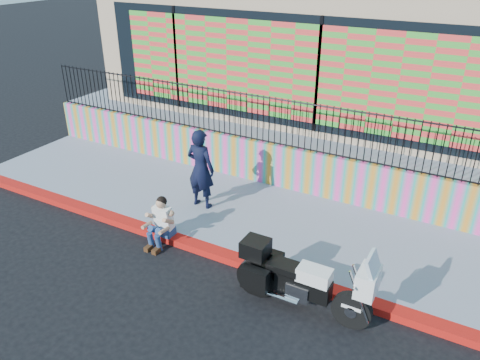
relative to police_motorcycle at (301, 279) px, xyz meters
The scene contains 10 objects.
ground 1.85m from the police_motorcycle, 159.80° to the left, with size 90.00×90.00×0.00m, color black.
red_curb 1.82m from the police_motorcycle, 159.80° to the left, with size 16.00×0.30×0.15m, color #A8130C.
sidewalk 2.83m from the police_motorcycle, 125.92° to the left, with size 16.00×3.00×0.15m, color gray.
mural_wall 4.18m from the police_motorcycle, 112.94° to the left, with size 16.00×0.20×1.10m, color #FF43AA.
metal_fence 4.36m from the police_motorcycle, 112.94° to the left, with size 15.80×0.04×1.20m, color black, non-canonical shape.
elevated_platform 9.10m from the police_motorcycle, 100.32° to the left, with size 16.00×10.00×1.25m, color gray.
storefront_building 9.26m from the police_motorcycle, 100.57° to the left, with size 14.00×8.06×4.00m.
police_motorcycle is the anchor object (origin of this frame).
police_officer 3.91m from the police_motorcycle, 148.78° to the left, with size 0.70×0.46×1.91m, color black.
seated_man 3.33m from the police_motorcycle, behind, with size 0.54×0.71×1.06m.
Camera 1 is at (3.78, -6.63, 5.66)m, focal length 35.00 mm.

